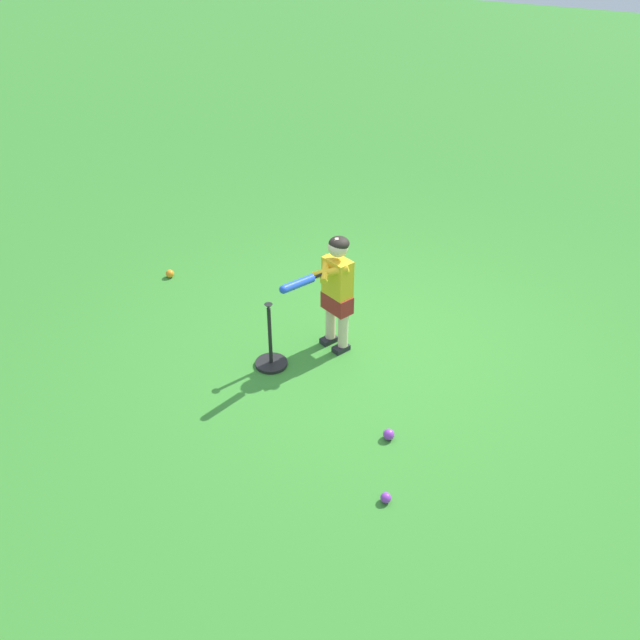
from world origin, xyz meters
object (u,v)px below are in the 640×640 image
at_px(play_ball_center_lawn, 389,434).
at_px(batting_tee, 271,355).
at_px(child_batter, 335,285).
at_px(play_ball_far_right, 386,498).
at_px(play_ball_by_bucket, 170,274).

distance_m(play_ball_center_lawn, batting_tee, 1.31).
xyz_separation_m(play_ball_center_lawn, batting_tee, (1.27, -0.33, 0.06)).
relative_size(child_batter, play_ball_far_right, 14.50).
bearing_deg(play_ball_far_right, batting_tee, -30.86).
distance_m(child_batter, play_ball_by_bucket, 2.20).
relative_size(play_ball_far_right, play_ball_center_lawn, 0.86).
distance_m(play_ball_far_right, play_ball_center_lawn, 0.61).
xyz_separation_m(child_batter, play_ball_by_bucket, (2.10, -0.25, -0.61)).
height_order(play_ball_center_lawn, batting_tee, batting_tee).
distance_m(child_batter, play_ball_center_lawn, 1.38).
bearing_deg(child_batter, play_ball_by_bucket, -6.82).
xyz_separation_m(child_batter, batting_tee, (0.35, 0.50, -0.55)).
bearing_deg(play_ball_far_right, child_batter, -50.36).
bearing_deg(child_batter, play_ball_far_right, 129.64).
distance_m(play_ball_far_right, batting_tee, 1.75).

